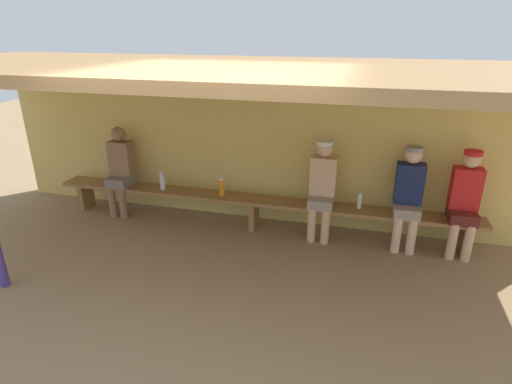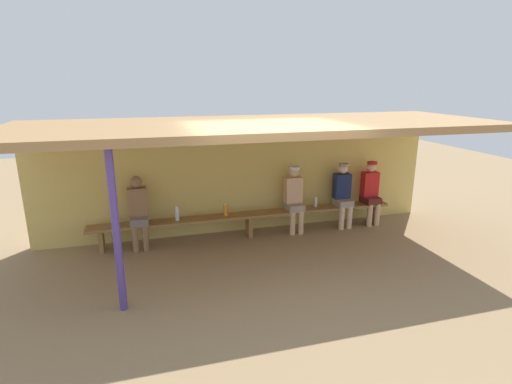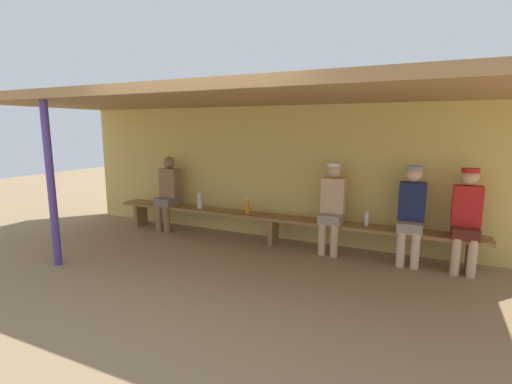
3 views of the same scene
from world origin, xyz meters
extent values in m
plane|color=#937754|center=(0.00, 0.00, 0.00)|extent=(24.00, 24.00, 0.00)
cube|color=#D8BC60|center=(0.00, 2.00, 1.10)|extent=(8.00, 0.20, 2.20)
cube|color=#9E7547|center=(0.00, 0.70, 2.26)|extent=(8.00, 2.80, 0.12)
cylinder|color=#4C388C|center=(-2.31, -0.55, 1.10)|extent=(0.10, 0.10, 2.20)
cube|color=olive|center=(0.00, 1.55, 0.43)|extent=(6.00, 0.36, 0.05)
cube|color=olive|center=(-2.75, 1.55, 0.21)|extent=(0.08, 0.29, 0.41)
cube|color=olive|center=(0.00, 1.55, 0.21)|extent=(0.08, 0.29, 0.41)
cube|color=olive|center=(2.75, 1.55, 0.21)|extent=(0.08, 0.29, 0.41)
cube|color=#591E19|center=(2.67, 1.53, 0.53)|extent=(0.32, 0.40, 0.14)
cylinder|color=#DBAD84|center=(2.58, 1.37, 0.24)|extent=(0.11, 0.11, 0.48)
cylinder|color=#DBAD84|center=(2.76, 1.37, 0.24)|extent=(0.11, 0.11, 0.48)
cube|color=red|center=(2.67, 1.61, 0.86)|extent=(0.34, 0.20, 0.52)
sphere|color=#DBAD84|center=(2.67, 1.61, 1.23)|extent=(0.21, 0.21, 0.21)
cylinder|color=red|center=(2.67, 1.57, 1.32)|extent=(0.21, 0.21, 0.05)
cube|color=gray|center=(0.94, 1.53, 0.53)|extent=(0.32, 0.40, 0.14)
cylinder|color=#DBAD84|center=(0.85, 1.37, 0.24)|extent=(0.11, 0.11, 0.48)
cylinder|color=#DBAD84|center=(1.03, 1.37, 0.24)|extent=(0.11, 0.11, 0.48)
cube|color=#DBAD84|center=(0.94, 1.61, 0.86)|extent=(0.34, 0.20, 0.52)
sphere|color=#DBAD84|center=(0.94, 1.61, 1.23)|extent=(0.21, 0.21, 0.21)
cylinder|color=white|center=(0.94, 1.57, 1.32)|extent=(0.21, 0.21, 0.05)
cube|color=slate|center=(-2.07, 1.53, 0.53)|extent=(0.32, 0.40, 0.14)
cylinder|color=#8C6647|center=(-2.16, 1.37, 0.24)|extent=(0.11, 0.11, 0.48)
cylinder|color=#8C6647|center=(-1.98, 1.37, 0.24)|extent=(0.11, 0.11, 0.48)
cube|color=#8C6647|center=(-2.07, 1.61, 0.86)|extent=(0.34, 0.20, 0.52)
sphere|color=#8C6647|center=(-2.07, 1.61, 1.23)|extent=(0.21, 0.21, 0.21)
cube|color=gray|center=(2.02, 1.53, 0.53)|extent=(0.32, 0.40, 0.14)
cylinder|color=beige|center=(1.93, 1.37, 0.24)|extent=(0.11, 0.11, 0.48)
cylinder|color=beige|center=(2.11, 1.37, 0.24)|extent=(0.11, 0.11, 0.48)
cube|color=#19234C|center=(2.02, 1.61, 0.86)|extent=(0.34, 0.20, 0.52)
sphere|color=beige|center=(2.02, 1.61, 1.23)|extent=(0.21, 0.21, 0.21)
cylinder|color=gray|center=(2.02, 1.57, 1.32)|extent=(0.21, 0.21, 0.05)
cylinder|color=orange|center=(-0.47, 1.55, 0.57)|extent=(0.08, 0.08, 0.22)
cylinder|color=white|center=(-0.47, 1.55, 0.70)|extent=(0.05, 0.05, 0.02)
cylinder|color=silver|center=(-1.39, 1.54, 0.59)|extent=(0.08, 0.08, 0.25)
cylinder|color=white|center=(-1.39, 1.54, 0.72)|extent=(0.06, 0.06, 0.02)
cylinder|color=silver|center=(1.43, 1.60, 0.55)|extent=(0.06, 0.06, 0.18)
cylinder|color=white|center=(1.43, 1.60, 0.66)|extent=(0.04, 0.04, 0.02)
camera|label=1|loc=(1.42, -3.61, 2.70)|focal=29.18mm
camera|label=2|loc=(-1.89, -5.61, 2.98)|focal=27.98mm
camera|label=3|loc=(2.20, -3.76, 1.85)|focal=26.02mm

